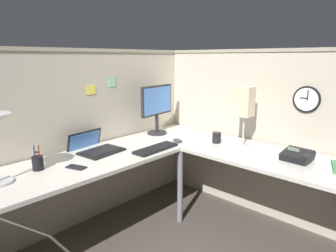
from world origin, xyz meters
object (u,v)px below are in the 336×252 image
at_px(laptop, 94,148).
at_px(desk_lamp_paper, 245,103).
at_px(computer_mouse, 178,140).
at_px(wall_clock, 307,99).
at_px(pen_cup, 38,163).
at_px(office_phone, 298,156).
at_px(cell_phone, 76,167).
at_px(keyboard, 156,149).
at_px(coffee_mug, 217,138).
at_px(monitor, 157,106).

height_order(laptop, desk_lamp_paper, desk_lamp_paper).
distance_m(computer_mouse, wall_clock, 1.16).
relative_size(computer_mouse, wall_clock, 0.47).
xyz_separation_m(pen_cup, office_phone, (1.43, -1.28, -0.02)).
height_order(cell_phone, office_phone, office_phone).
height_order(keyboard, coffee_mug, coffee_mug).
distance_m(computer_mouse, office_phone, 1.04).
relative_size(pen_cup, coffee_mug, 1.88).
height_order(office_phone, coffee_mug, office_phone).
xyz_separation_m(coffee_mug, wall_clock, (0.33, -0.65, 0.39)).
bearing_deg(keyboard, office_phone, -63.25).
bearing_deg(keyboard, pen_cup, 160.42).
bearing_deg(keyboard, desk_lamp_paper, -40.30).
bearing_deg(office_phone, keyboard, 118.73).
bearing_deg(office_phone, desk_lamp_paper, 82.14).
relative_size(pen_cup, office_phone, 0.84).
bearing_deg(cell_phone, coffee_mug, -36.56).
height_order(monitor, office_phone, monitor).
height_order(office_phone, desk_lamp_paper, desk_lamp_paper).
relative_size(keyboard, wall_clock, 1.95).
relative_size(cell_phone, desk_lamp_paper, 0.27).
relative_size(office_phone, coffee_mug, 2.24).
bearing_deg(laptop, monitor, 0.11).
bearing_deg(cell_phone, pen_cup, 121.07).
xyz_separation_m(monitor, pen_cup, (-1.28, -0.10, -0.24)).
height_order(computer_mouse, coffee_mug, coffee_mug).
distance_m(monitor, coffee_mug, 0.70).
height_order(coffee_mug, wall_clock, wall_clock).
bearing_deg(monitor, pen_cup, -175.75).
bearing_deg(desk_lamp_paper, pen_cup, 152.96).
bearing_deg(office_phone, monitor, 96.24).
relative_size(office_phone, desk_lamp_paper, 0.41).
distance_m(desk_lamp_paper, coffee_mug, 0.41).
bearing_deg(pen_cup, laptop, 10.21).
distance_m(laptop, computer_mouse, 0.76).
bearing_deg(cell_phone, monitor, -5.85).
xyz_separation_m(office_phone, desk_lamp_paper, (0.07, 0.51, 0.35)).
xyz_separation_m(computer_mouse, office_phone, (0.24, -1.01, 0.02)).
bearing_deg(wall_clock, cell_phone, 146.47).
bearing_deg(pen_cup, keyboard, -17.60).
distance_m(computer_mouse, cell_phone, 1.00).
height_order(desk_lamp_paper, wall_clock, wall_clock).
relative_size(keyboard, computer_mouse, 4.13).
relative_size(pen_cup, desk_lamp_paper, 0.34).
xyz_separation_m(laptop, desk_lamp_paper, (0.98, -0.86, 0.36)).
distance_m(pen_cup, office_phone, 1.92).
bearing_deg(monitor, keyboard, -136.22).
bearing_deg(computer_mouse, pen_cup, 167.29).
distance_m(keyboard, pen_cup, 0.93).
relative_size(monitor, laptop, 1.20).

